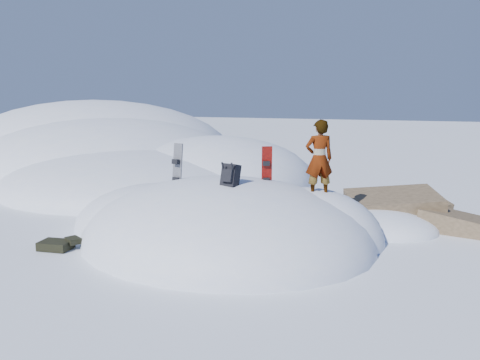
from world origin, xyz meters
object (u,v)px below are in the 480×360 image
(snowboard_dark, at_px, (177,173))
(backpack, at_px, (230,175))
(person, at_px, (319,159))
(snowboard_red, at_px, (267,173))

(snowboard_dark, height_order, backpack, snowboard_dark)
(snowboard_dark, distance_m, backpack, 1.82)
(backpack, distance_m, person, 2.11)
(snowboard_dark, relative_size, backpack, 2.49)
(snowboard_red, xyz_separation_m, snowboard_dark, (-2.16, -0.52, -0.03))
(snowboard_red, height_order, backpack, snowboard_red)
(snowboard_red, bearing_deg, person, -29.13)
(snowboard_dark, bearing_deg, snowboard_red, 27.92)
(backpack, bearing_deg, person, 47.00)
(snowboard_red, height_order, person, person)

